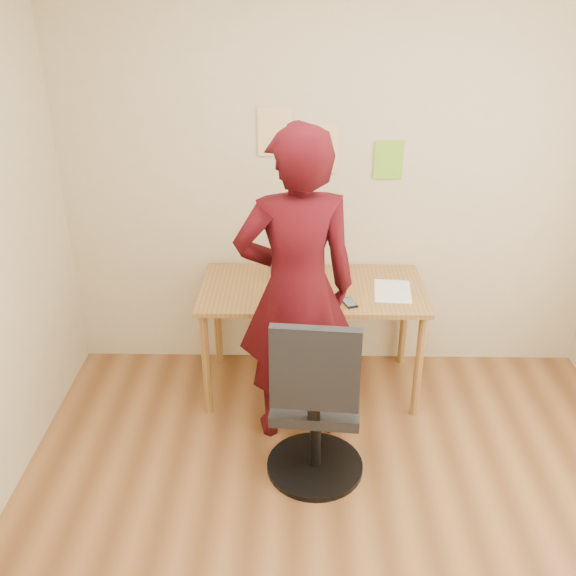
{
  "coord_description": "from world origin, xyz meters",
  "views": [
    {
      "loc": [
        -0.22,
        -2.21,
        2.53
      ],
      "look_at": [
        -0.27,
        0.95,
        0.95
      ],
      "focal_mm": 40.0,
      "sensor_mm": 36.0,
      "label": 1
    }
  ],
  "objects_px": {
    "desk": "(312,300)",
    "phone": "(349,303)",
    "person": "(296,291)",
    "laptop": "(296,279)",
    "office_chair": "(315,412)"
  },
  "relations": [
    {
      "from": "desk",
      "to": "phone",
      "type": "distance_m",
      "value": 0.31
    },
    {
      "from": "phone",
      "to": "office_chair",
      "type": "bearing_deg",
      "value": -127.4
    },
    {
      "from": "phone",
      "to": "office_chair",
      "type": "distance_m",
      "value": 0.76
    },
    {
      "from": "laptop",
      "to": "person",
      "type": "height_order",
      "value": "person"
    },
    {
      "from": "person",
      "to": "laptop",
      "type": "bearing_deg",
      "value": -99.65
    },
    {
      "from": "desk",
      "to": "phone",
      "type": "height_order",
      "value": "phone"
    },
    {
      "from": "laptop",
      "to": "phone",
      "type": "relative_size",
      "value": 2.49
    },
    {
      "from": "laptop",
      "to": "phone",
      "type": "distance_m",
      "value": 0.39
    },
    {
      "from": "phone",
      "to": "laptop",
      "type": "bearing_deg",
      "value": 124.2
    },
    {
      "from": "phone",
      "to": "person",
      "type": "height_order",
      "value": "person"
    },
    {
      "from": "desk",
      "to": "office_chair",
      "type": "xyz_separation_m",
      "value": [
        0.01,
        -0.87,
        -0.21
      ]
    },
    {
      "from": "phone",
      "to": "office_chair",
      "type": "relative_size",
      "value": 0.14
    },
    {
      "from": "phone",
      "to": "office_chair",
      "type": "height_order",
      "value": "office_chair"
    },
    {
      "from": "office_chair",
      "to": "person",
      "type": "distance_m",
      "value": 0.67
    },
    {
      "from": "office_chair",
      "to": "desk",
      "type": "bearing_deg",
      "value": 95.5
    }
  ]
}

